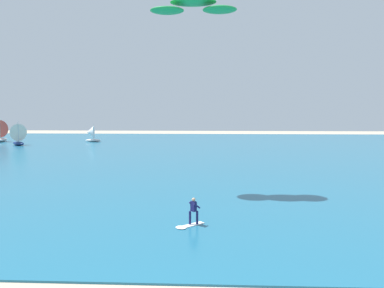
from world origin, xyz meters
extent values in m
cube|color=#1E607F|center=(0.00, 49.09, 0.05)|extent=(160.00, 90.00, 0.10)
cube|color=white|center=(0.27, 11.68, 0.12)|extent=(1.34, 1.26, 0.05)
cylinder|color=#19194C|center=(0.05, 11.65, 0.55)|extent=(0.14, 0.14, 0.80)
cylinder|color=#19194C|center=(0.48, 11.71, 0.55)|extent=(0.14, 0.14, 0.80)
cube|color=#19194C|center=(0.27, 11.68, 1.25)|extent=(0.40, 0.42, 0.60)
sphere|color=tan|center=(0.27, 11.68, 1.66)|extent=(0.22, 0.22, 0.22)
cylinder|color=#19194C|center=(0.18, 11.89, 1.30)|extent=(0.44, 0.40, 0.39)
cylinder|color=#19194C|center=(0.47, 11.56, 1.30)|extent=(0.44, 0.40, 0.39)
ellipsoid|color=white|center=(-0.45, 11.05, 0.14)|extent=(0.91, 0.92, 0.08)
ellipsoid|color=#198C3F|center=(-0.15, 20.81, 15.70)|extent=(3.81, 2.32, 0.44)
ellipsoid|color=#198C3F|center=(-2.29, 20.84, 15.07)|extent=(2.80, 2.31, 0.44)
ellipsoid|color=#198C3F|center=(1.99, 20.78, 15.07)|extent=(2.80, 2.31, 0.44)
ellipsoid|color=silver|center=(-23.55, 67.76, 0.40)|extent=(3.35, 1.62, 0.60)
cylinder|color=silver|center=(-23.40, 67.78, 2.31)|extent=(0.10, 0.10, 3.21)
cone|color=white|center=(-24.09, 67.66, 2.15)|extent=(1.84, 2.90, 2.70)
ellipsoid|color=silver|center=(-43.12, 66.57, 0.51)|extent=(1.60, 4.42, 0.82)
cylinder|color=silver|center=(-43.11, 66.37, 3.12)|extent=(0.14, 0.14, 4.39)
cone|color=#D84C3F|center=(-43.13, 67.33, 2.90)|extent=(3.73, 2.00, 3.69)
ellipsoid|color=navy|center=(-35.55, 59.44, 0.47)|extent=(3.89, 3.52, 0.73)
cylinder|color=silver|center=(-35.41, 59.33, 2.79)|extent=(0.12, 0.12, 3.91)
cone|color=silver|center=(-36.08, 59.87, 2.60)|extent=(3.40, 3.63, 3.29)
camera|label=1|loc=(1.17, -10.12, 7.07)|focal=34.71mm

